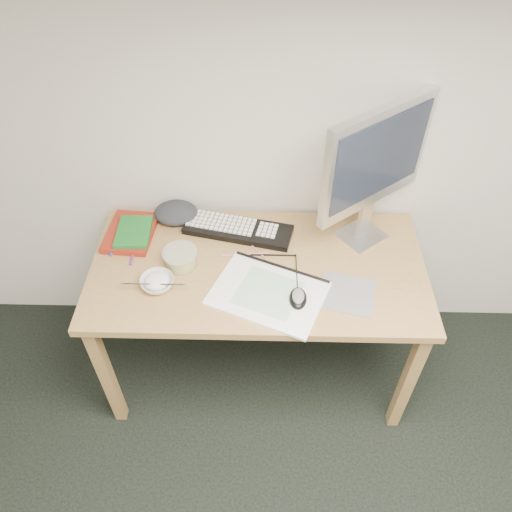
{
  "coord_description": "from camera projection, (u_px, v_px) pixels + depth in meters",
  "views": [
    {
      "loc": [
        -0.21,
        0.0,
        2.27
      ],
      "look_at": [
        -0.24,
        1.41,
        0.83
      ],
      "focal_mm": 35.0,
      "sensor_mm": 36.0,
      "label": 1
    }
  ],
  "objects": [
    {
      "name": "cloth_lump",
      "position": [
        176.0,
        213.0,
        2.27
      ],
      "size": [
        0.18,
        0.15,
        0.07
      ],
      "primitive_type": "ellipsoid",
      "rotation": [
        0.0,
        0.0,
        -0.09
      ],
      "color": "#23242A",
      "rests_on": "desk"
    },
    {
      "name": "mouse",
      "position": [
        298.0,
        296.0,
        1.93
      ],
      "size": [
        0.07,
        0.11,
        0.04
      ],
      "primitive_type": "ellipsoid",
      "rotation": [
        0.0,
        0.0,
        -0.05
      ],
      "color": "black",
      "rests_on": "sketchpad"
    },
    {
      "name": "fruit_tub",
      "position": [
        181.0,
        258.0,
        2.07
      ],
      "size": [
        0.18,
        0.18,
        0.07
      ],
      "primitive_type": "cylinder",
      "rotation": [
        0.0,
        0.0,
        -0.25
      ],
      "color": "gold",
      "rests_on": "desk"
    },
    {
      "name": "pencil_tan",
      "position": [
        264.0,
        257.0,
        2.11
      ],
      "size": [
        0.12,
        0.15,
        0.01
      ],
      "primitive_type": "cylinder",
      "rotation": [
        0.0,
        1.57,
        -0.91
      ],
      "color": "tan",
      "rests_on": "desk"
    },
    {
      "name": "mousepad",
      "position": [
        347.0,
        294.0,
        1.98
      ],
      "size": [
        0.26,
        0.24,
        0.0
      ],
      "primitive_type": "cube",
      "rotation": [
        0.0,
        0.0,
        -0.24
      ],
      "color": "slate",
      "rests_on": "desk"
    },
    {
      "name": "pencil_pink",
      "position": [
        245.0,
        254.0,
        2.13
      ],
      "size": [
        0.2,
        0.03,
        0.01
      ],
      "primitive_type": "cylinder",
      "rotation": [
        0.0,
        1.57,
        0.1
      ],
      "color": "pink",
      "rests_on": "desk"
    },
    {
      "name": "monitor",
      "position": [
        376.0,
        162.0,
        1.93
      ],
      "size": [
        0.45,
        0.36,
        0.63
      ],
      "rotation": [
        0.0,
        0.0,
        0.66
      ],
      "color": "silver",
      "rests_on": "desk"
    },
    {
      "name": "marker_purple",
      "position": [
        133.0,
        255.0,
        2.12
      ],
      "size": [
        0.02,
        0.12,
        0.01
      ],
      "primitive_type": "cylinder",
      "rotation": [
        0.0,
        1.57,
        1.61
      ],
      "color": "#6D2485",
      "rests_on": "desk"
    },
    {
      "name": "marker_blue",
      "position": [
        121.0,
        246.0,
        2.16
      ],
      "size": [
        0.08,
        0.12,
        0.01
      ],
      "primitive_type": "cylinder",
      "rotation": [
        0.0,
        1.57,
        1.04
      ],
      "color": "#1F47AC",
      "rests_on": "desk"
    },
    {
      "name": "book_green",
      "position": [
        134.0,
        232.0,
        2.18
      ],
      "size": [
        0.15,
        0.2,
        0.02
      ],
      "primitive_type": "cube",
      "rotation": [
        0.0,
        0.0,
        0.03
      ],
      "color": "#196724",
      "rests_on": "book_red"
    },
    {
      "name": "chopsticks",
      "position": [
        153.0,
        284.0,
        1.95
      ],
      "size": [
        0.25,
        0.02,
        0.02
      ],
      "primitive_type": "cylinder",
      "rotation": [
        0.0,
        1.57,
        0.0
      ],
      "color": "#B1B0B3",
      "rests_on": "rice_bowl"
    },
    {
      "name": "marker_orange",
      "position": [
        141.0,
        240.0,
        2.19
      ],
      "size": [
        0.04,
        0.13,
        0.01
      ],
      "primitive_type": "cylinder",
      "rotation": [
        0.0,
        1.57,
        1.76
      ],
      "color": "orange",
      "rests_on": "desk"
    },
    {
      "name": "rice_bowl",
      "position": [
        157.0,
        283.0,
        1.99
      ],
      "size": [
        0.16,
        0.16,
        0.04
      ],
      "primitive_type": "imported",
      "rotation": [
        0.0,
        0.0,
        -0.24
      ],
      "color": "white",
      "rests_on": "desk"
    },
    {
      "name": "pencil_black",
      "position": [
        273.0,
        255.0,
        2.12
      ],
      "size": [
        0.19,
        0.01,
        0.01
      ],
      "primitive_type": "cylinder",
      "rotation": [
        0.0,
        1.57,
        -0.0
      ],
      "color": "black",
      "rests_on": "desk"
    },
    {
      "name": "book_red",
      "position": [
        131.0,
        233.0,
        2.21
      ],
      "size": [
        0.22,
        0.28,
        0.03
      ],
      "primitive_type": "cube",
      "rotation": [
        0.0,
        0.0,
        -0.08
      ],
      "color": "maroon",
      "rests_on": "desk"
    },
    {
      "name": "keyboard",
      "position": [
        238.0,
        230.0,
        2.22
      ],
      "size": [
        0.5,
        0.25,
        0.03
      ],
      "primitive_type": "cube",
      "rotation": [
        0.0,
        0.0,
        -0.22
      ],
      "color": "black",
      "rests_on": "desk"
    },
    {
      "name": "desk",
      "position": [
        258.0,
        279.0,
        2.14
      ],
      "size": [
        1.4,
        0.7,
        0.75
      ],
      "color": "#A5834B",
      "rests_on": "ground"
    },
    {
      "name": "sketchpad",
      "position": [
        268.0,
        293.0,
        1.97
      ],
      "size": [
        0.51,
        0.45,
        0.01
      ],
      "primitive_type": "cube",
      "rotation": [
        0.0,
        0.0,
        -0.4
      ],
      "color": "white",
      "rests_on": "desk"
    }
  ]
}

